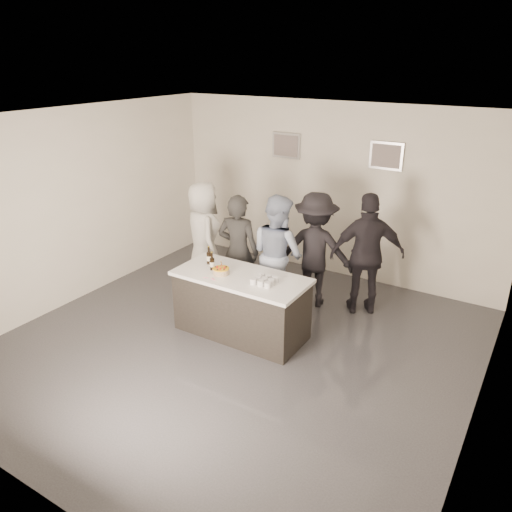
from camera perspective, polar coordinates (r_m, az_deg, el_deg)
name	(u,v)px	position (r m, az deg, el deg)	size (l,w,h in m)	color
floor	(237,345)	(6.93, -2.21, -10.18)	(6.00, 6.00, 0.00)	#3D3D42
ceiling	(233,120)	(5.90, -2.65, 15.26)	(6.00, 6.00, 0.00)	white
wall_back	(332,191)	(8.78, 8.68, 7.38)	(6.00, 0.04, 3.00)	silver
wall_front	(20,359)	(4.37, -25.34, -10.56)	(6.00, 0.04, 3.00)	silver
wall_left	(74,207)	(8.24, -20.06, 5.29)	(0.04, 6.00, 3.00)	silver
wall_right	(494,301)	(5.33, 25.55, -4.66)	(0.04, 6.00, 3.00)	silver
picture_left	(286,145)	(8.99, 3.48, 12.50)	(0.54, 0.04, 0.44)	#B2B2B7
picture_right	(386,156)	(8.30, 14.67, 11.02)	(0.54, 0.04, 0.44)	#B2B2B7
bar_counter	(241,305)	(7.00, -1.70, -5.58)	(1.86, 0.86, 0.90)	white
cake	(221,271)	(6.84, -4.02, -1.76)	(0.23, 0.23, 0.07)	yellow
beer_bottle_a	(209,255)	(7.15, -5.41, 0.08)	(0.07, 0.07, 0.26)	black
beer_bottle_b	(212,261)	(6.95, -5.04, -0.58)	(0.07, 0.07, 0.26)	black
tumbler_cluster	(265,280)	(6.56, 0.98, -2.79)	(0.30, 0.30, 0.08)	gold
candles	(208,279)	(6.72, -5.48, -2.58)	(0.24, 0.08, 0.01)	pink
person_main_black	(238,252)	(7.61, -2.04, 0.50)	(0.65, 0.43, 1.79)	black
person_main_blue	(278,254)	(7.49, 2.48, 0.24)	(0.89, 0.69, 1.83)	#98A8C7
person_guest_left	(204,235)	(8.36, -6.00, 2.41)	(0.88, 0.57, 1.80)	silver
person_guest_right	(367,254)	(7.58, 12.59, 0.17)	(1.10, 0.46, 1.87)	black
person_guest_back	(315,250)	(7.70, 6.77, 0.69)	(1.17, 0.67, 1.81)	black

